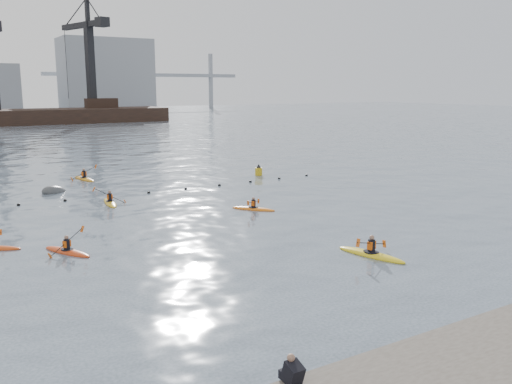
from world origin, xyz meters
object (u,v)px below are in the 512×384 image
kayaker_0 (67,251)px  nav_buoy (259,171)px  kayaker_1 (371,254)px  mooring_buoy (54,192)px  kayaker_3 (110,202)px  kayaker_5 (84,178)px  kayaker_4 (253,208)px

kayaker_0 → nav_buoy: (20.01, 15.07, 0.26)m
kayaker_1 → nav_buoy: 24.32m
mooring_buoy → kayaker_3: bearing=-68.4°
kayaker_5 → mooring_buoy: size_ratio=1.72×
kayaker_4 → kayaker_5: 18.69m
kayaker_4 → mooring_buoy: bearing=-90.9°
kayaker_4 → kayaker_5: size_ratio=0.76×
kayaker_0 → kayaker_1: bearing=-60.5°
kayaker_3 → kayaker_5: size_ratio=0.92×
kayaker_0 → kayaker_4: 12.88m
kayaker_3 → kayaker_0: bearing=-110.0°
mooring_buoy → kayaker_0: bearing=-99.0°
nav_buoy → kayaker_4: bearing=-122.9°
kayaker_1 → kayaker_3: kayaker_3 is taller
kayaker_3 → nav_buoy: (15.00, 5.03, 0.26)m
kayaker_0 → kayaker_1: (12.15, -7.95, 0.02)m
kayaker_0 → kayaker_4: kayaker_0 is taller
kayaker_0 → kayaker_5: kayaker_5 is taller
kayaker_0 → kayaker_1: kayaker_0 is taller
kayaker_0 → kayaker_4: bearing=-12.3°
kayaker_4 → mooring_buoy: size_ratio=1.31×
mooring_buoy → nav_buoy: bearing=-3.7°
kayaker_3 → mooring_buoy: (-2.45, 6.17, -0.10)m
kayaker_3 → nav_buoy: bearing=25.1°
kayaker_1 → kayaker_5: (-6.19, 28.82, -0.00)m
nav_buoy → kayaker_0: bearing=-143.0°
nav_buoy → kayaker_3: bearing=-161.4°
kayaker_0 → kayaker_4: (12.44, 3.34, -0.00)m
kayaker_1 → kayaker_4: bearing=73.8°
kayaker_0 → mooring_buoy: (2.57, 16.20, -0.09)m
kayaker_3 → mooring_buoy: kayaker_3 is taller
kayaker_0 → mooring_buoy: 16.41m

